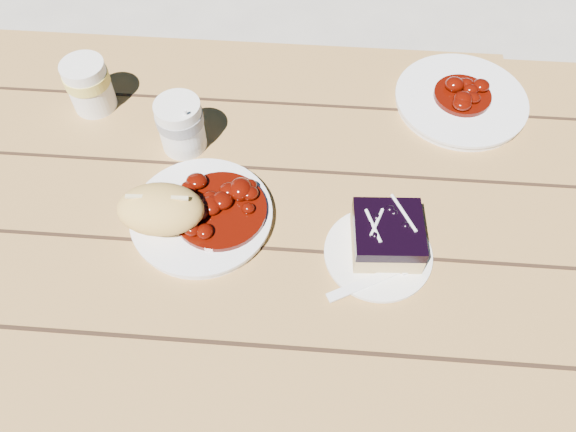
# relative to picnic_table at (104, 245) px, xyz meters

# --- Properties ---
(ground) EXTENTS (60.00, 60.00, 0.00)m
(ground) POSITION_rel_picnic_table_xyz_m (0.00, 0.00, -0.59)
(ground) COLOR #ACA79C
(ground) RESTS_ON ground
(picnic_table) EXTENTS (2.00, 1.55, 0.75)m
(picnic_table) POSITION_rel_picnic_table_xyz_m (0.00, 0.00, 0.00)
(picnic_table) COLOR olive
(picnic_table) RESTS_ON ground
(main_plate) EXTENTS (0.22, 0.22, 0.02)m
(main_plate) POSITION_rel_picnic_table_xyz_m (0.22, -0.03, 0.17)
(main_plate) COLOR white
(main_plate) RESTS_ON picnic_table
(goulash_stew) EXTENTS (0.15, 0.15, 0.04)m
(goulash_stew) POSITION_rel_picnic_table_xyz_m (0.25, -0.03, 0.20)
(goulash_stew) COLOR #4D0902
(goulash_stew) RESTS_ON main_plate
(bread_roll) EXTENTS (0.14, 0.09, 0.07)m
(bread_roll) POSITION_rel_picnic_table_xyz_m (0.16, -0.05, 0.21)
(bread_roll) COLOR #E2B357
(bread_roll) RESTS_ON main_plate
(dessert_plate) EXTENTS (0.16, 0.16, 0.01)m
(dessert_plate) POSITION_rel_picnic_table_xyz_m (0.50, -0.08, 0.17)
(dessert_plate) COLOR white
(dessert_plate) RESTS_ON picnic_table
(blueberry_cake) EXTENTS (0.11, 0.11, 0.06)m
(blueberry_cake) POSITION_rel_picnic_table_xyz_m (0.51, -0.07, 0.20)
(blueberry_cake) COLOR tan
(blueberry_cake) RESTS_ON dessert_plate
(fork_dessert) EXTENTS (0.15, 0.10, 0.00)m
(fork_dessert) POSITION_rel_picnic_table_xyz_m (0.48, -0.14, 0.17)
(fork_dessert) COLOR white
(fork_dessert) RESTS_ON dessert_plate
(coffee_cup) EXTENTS (0.08, 0.08, 0.10)m
(coffee_cup) POSITION_rel_picnic_table_xyz_m (0.16, 0.13, 0.21)
(coffee_cup) COLOR white
(coffee_cup) RESTS_ON picnic_table
(second_plate) EXTENTS (0.24, 0.24, 0.02)m
(second_plate) POSITION_rel_picnic_table_xyz_m (0.66, 0.27, 0.17)
(second_plate) COLOR white
(second_plate) RESTS_ON picnic_table
(second_stew) EXTENTS (0.11, 0.11, 0.04)m
(second_stew) POSITION_rel_picnic_table_xyz_m (0.66, 0.27, 0.20)
(second_stew) COLOR #4D0902
(second_stew) RESTS_ON second_plate
(second_cup) EXTENTS (0.08, 0.08, 0.10)m
(second_cup) POSITION_rel_picnic_table_xyz_m (-0.03, 0.21, 0.21)
(second_cup) COLOR white
(second_cup) RESTS_ON picnic_table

